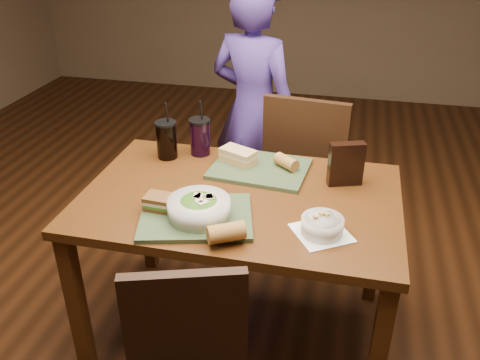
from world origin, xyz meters
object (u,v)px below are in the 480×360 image
at_px(sandwich_far, 238,156).
at_px(cup_berry, 200,137).
at_px(dining_table, 240,213).
at_px(cup_cola, 167,140).
at_px(diner, 253,111).
at_px(sandwich_near, 161,202).
at_px(tray_far, 260,168).
at_px(tray_near, 196,217).
at_px(baguette_near, 226,232).
at_px(chip_bag, 346,164).
at_px(salad_bowl, 199,207).
at_px(soup_bowl, 322,225).
at_px(chair_far, 304,171).
at_px(baguette_far, 286,162).

xyz_separation_m(sandwich_far, cup_berry, (-0.20, 0.08, 0.04)).
height_order(dining_table, cup_cola, cup_cola).
bearing_deg(cup_berry, diner, 79.18).
bearing_deg(sandwich_near, tray_far, 55.13).
xyz_separation_m(tray_near, sandwich_near, (-0.15, 0.01, 0.04)).
distance_m(sandwich_far, baguette_near, 0.61).
bearing_deg(sandwich_far, chip_bag, -7.92).
height_order(sandwich_near, baguette_near, baguette_near).
bearing_deg(cup_berry, tray_near, -74.71).
height_order(tray_far, cup_cola, cup_cola).
height_order(diner, salad_bowl, diner).
bearing_deg(soup_bowl, sandwich_near, 179.78).
height_order(cup_berry, chip_bag, cup_berry).
bearing_deg(dining_table, chair_far, 73.15).
bearing_deg(tray_near, chair_far, 69.84).
bearing_deg(soup_bowl, sandwich_far, 132.35).
distance_m(chair_far, tray_far, 0.50).
relative_size(diner, sandwich_near, 11.84).
relative_size(tray_near, salad_bowl, 1.77).
bearing_deg(chair_far, sandwich_near, -118.42).
height_order(chair_far, baguette_far, chair_far).
distance_m(sandwich_far, cup_cola, 0.35).
distance_m(chair_far, salad_bowl, 0.97).
xyz_separation_m(chair_far, cup_cola, (-0.61, -0.39, 0.29)).
relative_size(baguette_near, baguette_far, 1.18).
bearing_deg(salad_bowl, baguette_near, -43.17).
height_order(tray_near, cup_berry, cup_berry).
bearing_deg(baguette_far, chair_far, 83.39).
height_order(chair_far, sandwich_far, chair_far).
bearing_deg(soup_bowl, cup_cola, 148.31).
relative_size(tray_far, cup_cola, 1.53).
xyz_separation_m(sandwich_far, baguette_near, (0.10, -0.61, 0.00)).
height_order(salad_bowl, baguette_near, salad_bowl).
bearing_deg(diner, baguette_near, 114.79).
bearing_deg(cup_cola, sandwich_near, -72.66).
relative_size(dining_table, soup_bowl, 5.03).
height_order(sandwich_near, cup_berry, cup_berry).
xyz_separation_m(chair_far, diner, (-0.35, 0.32, 0.19)).
height_order(cup_cola, chip_bag, cup_cola).
height_order(tray_near, baguette_far, baguette_far).
relative_size(soup_bowl, cup_cola, 0.94).
xyz_separation_m(dining_table, cup_cola, (-0.41, 0.27, 0.18)).
relative_size(chair_far, chip_bag, 5.16).
bearing_deg(baguette_near, chip_bag, 54.77).
height_order(baguette_near, chip_bag, chip_bag).
bearing_deg(cup_berry, chair_far, 34.18).
bearing_deg(diner, soup_bowl, 129.94).
distance_m(salad_bowl, baguette_near, 0.19).
height_order(tray_near, tray_far, same).
bearing_deg(baguette_far, tray_near, -120.45).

